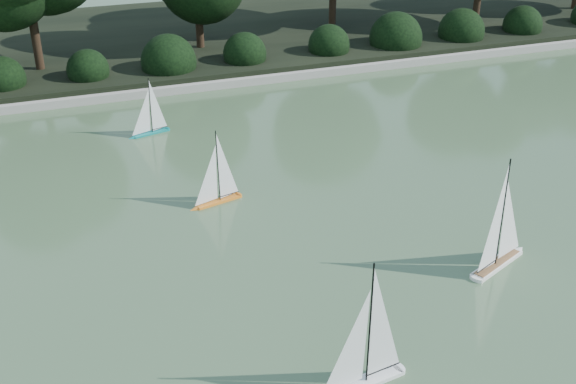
{
  "coord_description": "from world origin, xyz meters",
  "views": [
    {
      "loc": [
        -3.17,
        -6.57,
        5.51
      ],
      "look_at": [
        0.03,
        2.18,
        0.7
      ],
      "focal_mm": 45.0,
      "sensor_mm": 36.0,
      "label": 1
    }
  ],
  "objects": [
    {
      "name": "sailboat_white_a",
      "position": [
        -0.41,
        -1.18,
        0.26
      ],
      "size": [
        1.23,
        0.37,
        1.67
      ],
      "color": "white",
      "rests_on": "ground"
    },
    {
      "name": "far_bank",
      "position": [
        0.0,
        13.0,
        0.15
      ],
      "size": [
        40.0,
        8.0,
        0.3
      ],
      "primitive_type": "cube",
      "color": "black",
      "rests_on": "ground"
    },
    {
      "name": "sailboat_orange",
      "position": [
        -0.76,
        3.49,
        0.2
      ],
      "size": [
        0.95,
        0.37,
        1.3
      ],
      "color": "orange",
      "rests_on": "ground"
    },
    {
      "name": "pond_coping",
      "position": [
        0.0,
        9.0,
        0.09
      ],
      "size": [
        40.0,
        0.35,
        0.18
      ],
      "primitive_type": "cube",
      "color": "gray",
      "rests_on": "ground"
    },
    {
      "name": "sailboat_white_b",
      "position": [
        2.55,
        0.4,
        0.27
      ],
      "size": [
        1.23,
        0.68,
        1.75
      ],
      "color": "white",
      "rests_on": "ground"
    },
    {
      "name": "shrub_hedge",
      "position": [
        0.0,
        9.9,
        0.45
      ],
      "size": [
        29.1,
        1.1,
        1.1
      ],
      "color": "black",
      "rests_on": "ground"
    },
    {
      "name": "sailboat_teal",
      "position": [
        -1.24,
        6.74,
        0.19
      ],
      "size": [
        0.89,
        0.35,
        1.22
      ],
      "color": "#0E807C",
      "rests_on": "ground"
    },
    {
      "name": "ground",
      "position": [
        0.0,
        0.0,
        0.0
      ],
      "size": [
        80.0,
        80.0,
        0.0
      ],
      "primitive_type": "plane",
      "color": "#3D5734",
      "rests_on": "ground"
    }
  ]
}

